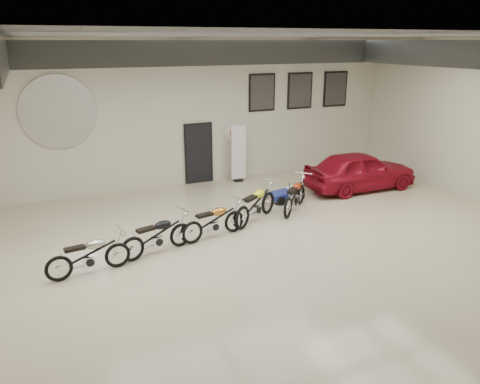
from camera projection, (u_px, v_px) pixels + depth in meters
name	position (u px, v px, depth m)	size (l,w,h in m)	color
floor	(260.00, 248.00, 11.61)	(16.00, 12.00, 0.01)	#C1B393
ceiling	(263.00, 36.00, 10.07)	(16.00, 12.00, 0.01)	slate
back_wall	(183.00, 114.00, 16.05)	(16.00, 0.02, 5.00)	beige
ceiling_beams	(263.00, 48.00, 10.15)	(15.80, 11.80, 0.32)	#585B60
door	(199.00, 154.00, 16.65)	(0.92, 0.08, 2.10)	black
logo_plaque	(58.00, 112.00, 14.36)	(2.30, 0.06, 1.16)	silver
poster_left	(262.00, 93.00, 16.99)	(1.05, 0.08, 1.35)	black
poster_mid	(300.00, 91.00, 17.61)	(1.05, 0.08, 1.35)	black
poster_right	(335.00, 89.00, 18.23)	(1.05, 0.08, 1.35)	black
oil_sign	(234.00, 133.00, 16.99)	(0.72, 0.10, 0.72)	white
banner_stand	(238.00, 155.00, 16.80)	(0.54, 0.22, 1.99)	white
motorcycle_silver	(88.00, 254.00, 10.17)	(1.81, 0.56, 0.94)	silver
motorcycle_black	(157.00, 235.00, 11.16)	(1.87, 0.58, 0.97)	silver
motorcycle_gold	(214.00, 220.00, 12.07)	(1.85, 0.57, 0.96)	silver
motorcycle_yellow	(256.00, 203.00, 13.17)	(2.04, 0.63, 1.06)	silver
motorcycle_red	(295.00, 195.00, 13.99)	(1.94, 0.60, 1.01)	silver
go_kart	(288.00, 191.00, 15.08)	(1.53, 0.69, 0.56)	navy
vintage_car	(360.00, 170.00, 15.98)	(3.93, 1.58, 1.34)	maroon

